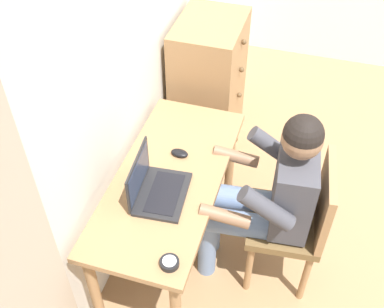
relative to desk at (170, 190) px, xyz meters
The scene contains 9 objects.
wall_back 0.87m from the desk, 36.21° to the left, with size 4.80×0.05×2.50m, color silver.
curtain_panel 1.11m from the desk, 163.61° to the left, with size 0.54×0.03×2.22m, color #BCAD99.
desk is the anchor object (origin of this frame).
dresser 1.08m from the desk, ahead, with size 0.58×0.47×1.07m.
chair 0.73m from the desk, 82.48° to the right, with size 0.46×0.44×0.90m.
person_seated 0.54m from the desk, 81.64° to the right, with size 0.57×0.61×1.22m.
laptop 0.22m from the desk, 168.86° to the left, with size 0.36×0.28×0.24m.
computer_mouse 0.21m from the desk, ahead, with size 0.06×0.10×0.03m, color black.
desk_clock 0.57m from the desk, 160.75° to the right, with size 0.09×0.09×0.03m.
Camera 1 is at (-2.12, 1.22, 2.58)m, focal length 44.31 mm.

